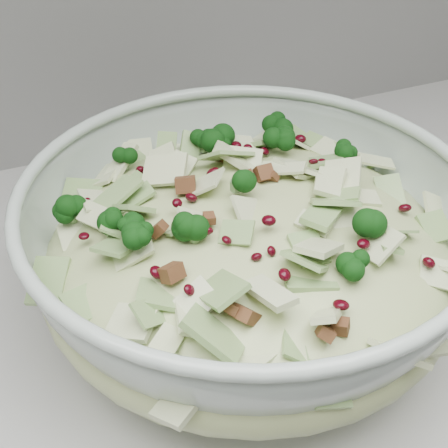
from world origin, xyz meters
The scene contains 2 objects.
mixing_bowl centered at (-0.54, 1.60, 0.98)m, with size 0.44×0.44×0.16m.
salad centered at (-0.54, 1.60, 1.01)m, with size 0.46×0.46×0.16m.
Camera 1 is at (-0.72, 1.22, 1.34)m, focal length 50.00 mm.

